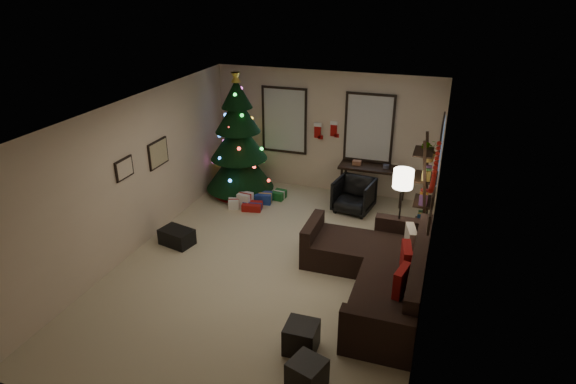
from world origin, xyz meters
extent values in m
plane|color=#BFB190|center=(0.00, 0.00, 0.00)|extent=(7.00, 7.00, 0.00)
plane|color=white|center=(0.00, 0.00, 2.70)|extent=(7.00, 7.00, 0.00)
plane|color=beige|center=(0.00, 3.50, 1.35)|extent=(5.00, 0.00, 5.00)
plane|color=beige|center=(0.00, -3.50, 1.35)|extent=(5.00, 0.00, 5.00)
plane|color=beige|center=(-2.50, 0.00, 1.35)|extent=(0.00, 7.00, 7.00)
plane|color=beige|center=(2.50, 0.00, 1.35)|extent=(0.00, 7.00, 7.00)
cube|color=#728CB2|center=(-0.95, 3.47, 1.55)|extent=(0.94, 0.02, 1.35)
cube|color=beige|center=(-0.95, 3.47, 1.55)|extent=(0.94, 0.03, 1.35)
cube|color=#728CB2|center=(0.95, 3.47, 1.55)|extent=(0.94, 0.02, 1.35)
cube|color=beige|center=(0.95, 3.47, 1.55)|extent=(0.94, 0.03, 1.35)
cube|color=#728CB2|center=(2.47, 2.55, 1.50)|extent=(0.05, 0.27, 1.17)
cube|color=beige|center=(2.47, 2.55, 1.50)|extent=(0.05, 0.45, 1.17)
cylinder|color=black|center=(-1.74, 2.68, 0.17)|extent=(0.11, 0.11, 0.33)
cone|color=black|center=(-1.74, 2.68, 0.66)|extent=(1.50, 1.50, 1.05)
cone|color=black|center=(-1.74, 2.68, 1.27)|extent=(1.24, 1.24, 0.89)
cone|color=black|center=(-1.74, 2.68, 1.83)|extent=(0.97, 0.97, 0.77)
cone|color=black|center=(-1.74, 2.68, 2.27)|extent=(0.66, 0.66, 0.61)
cylinder|color=maroon|center=(-1.74, 2.68, 0.02)|extent=(1.22, 1.22, 0.04)
cube|color=silver|center=(-1.35, 2.05, 0.15)|extent=(0.28, 0.25, 0.30)
cube|color=gold|center=(-2.05, 2.55, 0.14)|extent=(0.26, 0.26, 0.28)
cube|color=maroon|center=(-1.15, 1.95, 0.07)|extent=(0.40, 0.30, 0.15)
cube|color=#14591E|center=(-0.80, 2.65, 0.09)|extent=(0.25, 0.30, 0.18)
cube|color=navy|center=(-1.05, 2.35, 0.11)|extent=(0.35, 0.28, 0.22)
cube|color=silver|center=(-1.55, 1.90, 0.10)|extent=(0.22, 0.22, 0.20)
cube|color=black|center=(2.03, -0.25, 0.22)|extent=(0.95, 2.54, 0.44)
cube|color=black|center=(2.41, -0.25, 0.67)|extent=(0.20, 2.54, 0.46)
cube|color=black|center=(2.03, -1.62, 0.35)|extent=(0.95, 0.20, 0.70)
cube|color=black|center=(2.03, 1.12, 0.35)|extent=(0.95, 0.20, 0.70)
cube|color=black|center=(1.10, 0.54, 0.22)|extent=(0.90, 0.95, 0.44)
cube|color=black|center=(0.56, 0.54, 0.35)|extent=(0.18, 0.95, 0.70)
cube|color=maroon|center=(2.21, -0.71, 0.64)|extent=(0.20, 0.43, 0.42)
cube|color=maroon|center=(2.21, -0.15, 0.64)|extent=(0.21, 0.50, 0.48)
cube|color=beige|center=(2.21, 0.51, 0.63)|extent=(0.24, 0.47, 0.45)
cube|color=black|center=(1.08, -1.77, 0.20)|extent=(0.42, 0.42, 0.40)
cube|color=black|center=(1.33, -2.35, 0.19)|extent=(0.50, 0.50, 0.37)
cube|color=black|center=(1.15, 3.22, 0.76)|extent=(1.46, 0.52, 0.05)
cylinder|color=black|center=(0.50, 3.01, 0.36)|extent=(0.05, 0.05, 0.73)
cylinder|color=black|center=(0.50, 3.43, 0.36)|extent=(0.05, 0.05, 0.73)
cylinder|color=black|center=(1.79, 3.01, 0.36)|extent=(0.05, 0.05, 0.73)
cylinder|color=black|center=(1.79, 3.43, 0.36)|extent=(0.05, 0.05, 0.73)
imported|color=black|center=(0.87, 2.57, 0.36)|extent=(0.78, 0.75, 0.71)
cube|color=black|center=(2.32, 1.32, 1.03)|extent=(0.05, 0.05, 2.06)
cube|color=black|center=(2.32, 1.87, 1.03)|extent=(0.05, 0.05, 2.06)
cube|color=black|center=(2.29, 1.60, 0.40)|extent=(0.30, 0.57, 0.03)
cube|color=black|center=(2.29, 1.60, 0.86)|extent=(0.30, 0.57, 0.03)
cube|color=black|center=(2.29, 1.60, 1.32)|extent=(0.30, 0.57, 0.03)
cube|color=black|center=(2.29, 1.60, 1.78)|extent=(0.30, 0.57, 0.03)
imported|color=#4C4C4C|center=(2.30, 1.76, 1.83)|extent=(0.61, 0.58, 0.53)
cylinder|color=black|center=(1.95, 1.11, 0.01)|extent=(0.28, 0.28, 0.03)
cylinder|color=black|center=(1.95, 1.11, 0.70)|extent=(0.03, 0.03, 1.34)
cylinder|color=white|center=(1.95, 1.11, 1.44)|extent=(0.34, 0.34, 0.32)
cube|color=black|center=(-2.48, 0.73, 1.51)|extent=(0.04, 0.60, 0.50)
cube|color=tan|center=(-2.48, 0.73, 1.51)|extent=(0.01, 0.54, 0.45)
cube|color=black|center=(-2.48, -0.29, 1.59)|extent=(0.04, 0.45, 0.35)
cube|color=beige|center=(-2.48, -0.29, 1.59)|extent=(0.01, 0.41, 0.31)
cube|color=black|center=(2.48, -0.60, 1.55)|extent=(0.03, 0.22, 0.28)
cube|color=black|center=(2.48, -0.25, 1.70)|extent=(0.03, 0.18, 0.22)
cube|color=black|center=(2.48, -0.25, 1.40)|extent=(0.03, 0.20, 0.16)
cube|color=black|center=(2.48, 0.10, 1.58)|extent=(0.03, 0.26, 0.20)
cube|color=black|center=(2.48, 0.45, 1.48)|extent=(0.03, 0.18, 0.24)
cube|color=black|center=(2.48, 0.45, 1.78)|extent=(0.03, 0.16, 0.16)
cube|color=#990F0C|center=(-0.15, 3.36, 1.40)|extent=(0.14, 0.04, 0.30)
cube|color=white|center=(-0.15, 3.36, 1.55)|extent=(0.16, 0.05, 0.08)
cube|color=#990F0C|center=(-0.08, 3.36, 1.27)|extent=(0.10, 0.04, 0.08)
cube|color=#990F0C|center=(0.18, 3.50, 1.43)|extent=(0.14, 0.04, 0.30)
cube|color=white|center=(0.18, 3.50, 1.58)|extent=(0.16, 0.05, 0.08)
cube|color=#990F0C|center=(0.25, 3.50, 1.30)|extent=(0.10, 0.04, 0.08)
cube|color=black|center=(-1.90, 0.17, 0.15)|extent=(0.66, 0.52, 0.30)
camera|label=1|loc=(2.56, -6.72, 4.58)|focal=30.94mm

